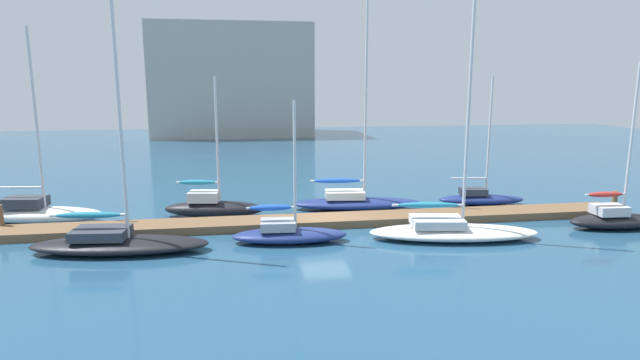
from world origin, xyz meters
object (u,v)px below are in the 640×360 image
object	(u,v)px
sailboat_1	(117,240)
sailboat_7	(616,218)
sailboat_3	(288,232)
sailboat_5	(451,228)
sailboat_4	(356,200)
harbor_building_distant	(233,81)
sailboat_2	(213,206)
sailboat_0	(38,212)
sailboat_6	(480,197)

from	to	relation	value
sailboat_1	sailboat_7	world-z (taller)	sailboat_1
sailboat_3	sailboat_5	world-z (taller)	sailboat_5
sailboat_4	sailboat_5	size ratio (longest dim) A/B	0.93
sailboat_3	harbor_building_distant	bearing A→B (deg)	97.29
sailboat_4	sailboat_2	bearing A→B (deg)	-170.82
sailboat_1	sailboat_3	xyz separation A→B (m)	(7.50, 0.29, -0.07)
sailboat_0	sailboat_3	bearing A→B (deg)	-15.59
sailboat_1	sailboat_6	bearing A→B (deg)	22.27
sailboat_3	harbor_building_distant	size ratio (longest dim) A/B	0.30
sailboat_1	sailboat_5	size ratio (longest dim) A/B	0.99
sailboat_0	sailboat_4	xyz separation A→B (m)	(17.32, 0.29, -0.03)
sailboat_0	harbor_building_distant	distance (m)	48.35
sailboat_0	sailboat_5	bearing A→B (deg)	-9.23
sailboat_0	sailboat_3	world-z (taller)	sailboat_0
sailboat_4	sailboat_5	distance (m)	7.16
sailboat_7	sailboat_4	bearing A→B (deg)	157.12
sailboat_3	sailboat_6	size ratio (longest dim) A/B	0.85
sailboat_4	sailboat_6	xyz separation A→B (m)	(7.76, -0.03, -0.09)
sailboat_5	sailboat_7	world-z (taller)	sailboat_5
sailboat_5	sailboat_4	bearing A→B (deg)	124.95
sailboat_1	sailboat_5	world-z (taller)	sailboat_5
sailboat_2	sailboat_4	world-z (taller)	sailboat_4
sailboat_7	sailboat_1	bearing A→B (deg)	-176.82
sailboat_6	sailboat_3	bearing A→B (deg)	-147.37
sailboat_3	harbor_building_distant	distance (m)	52.82
sailboat_3	sailboat_6	distance (m)	13.53
sailboat_2	sailboat_5	xyz separation A→B (m)	(11.38, -5.98, -0.07)
sailboat_0	sailboat_6	distance (m)	25.08
sailboat_1	harbor_building_distant	size ratio (longest dim) A/B	0.58
sailboat_7	sailboat_0	bearing A→B (deg)	172.19
sailboat_4	sailboat_7	xyz separation A→B (m)	(12.24, -5.95, -0.01)
sailboat_1	sailboat_3	bearing A→B (deg)	7.69
sailboat_6	harbor_building_distant	bearing A→B (deg)	115.95
sailboat_3	sailboat_5	bearing A→B (deg)	-1.11
sailboat_3	sailboat_5	size ratio (longest dim) A/B	0.51
sailboat_0	sailboat_7	size ratio (longest dim) A/B	1.21
sailboat_0	sailboat_1	distance (m)	7.80
sailboat_3	sailboat_4	xyz separation A→B (m)	(4.52, 5.72, 0.09)
sailboat_6	sailboat_7	distance (m)	7.42
sailboat_1	sailboat_3	world-z (taller)	sailboat_1
sailboat_0	sailboat_5	distance (m)	21.40
sailboat_1	harbor_building_distant	xyz separation A→B (m)	(4.50, 52.54, 7.08)
sailboat_1	sailboat_4	bearing A→B (deg)	32.03
sailboat_3	sailboat_2	bearing A→B (deg)	128.74
sailboat_7	harbor_building_distant	distance (m)	56.51
sailboat_7	sailboat_3	bearing A→B (deg)	-177.75
sailboat_0	sailboat_5	world-z (taller)	sailboat_5
sailboat_2	sailboat_4	xyz separation A→B (m)	(8.19, 0.43, -0.05)
sailboat_6	sailboat_7	world-z (taller)	sailboat_7
sailboat_2	sailboat_3	world-z (taller)	sailboat_2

